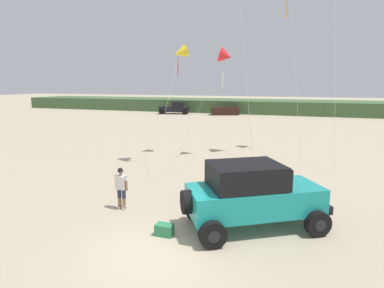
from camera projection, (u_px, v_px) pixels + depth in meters
ground_plane at (161, 251)px, 9.47m from camera, size 220.00×220.00×0.00m
dune_ridge at (270, 106)px, 52.99m from camera, size 90.00×9.10×2.01m
jeep at (253, 194)px, 10.77m from camera, size 4.97×4.27×2.26m
person_watching at (121, 186)px, 12.44m from camera, size 0.62×0.35×1.67m
cooler_box at (164, 230)px, 10.40m from camera, size 0.56×0.36×0.38m
distant_pickup at (175, 108)px, 50.94m from camera, size 4.88×3.18×1.98m
distant_sedan at (225, 111)px, 49.23m from camera, size 4.53×3.03×1.20m
kite_orange_streamer at (225, 56)px, 20.44m from camera, size 3.48×2.04×7.16m
kite_green_box at (180, 53)px, 21.05m from camera, size 1.39×6.56×7.33m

